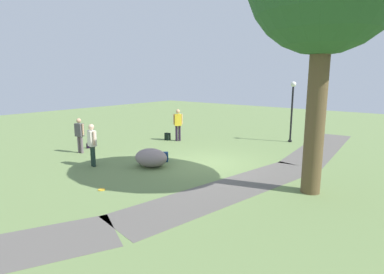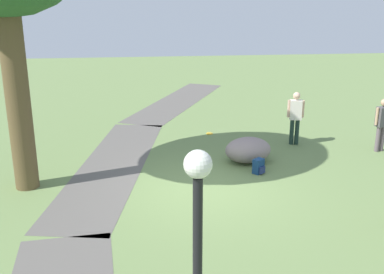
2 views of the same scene
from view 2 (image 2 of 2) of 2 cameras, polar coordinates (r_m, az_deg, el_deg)
The scene contains 9 objects.
ground_plane at distance 11.43m, azimuth 1.07°, elevation -6.36°, with size 48.00×48.00×0.00m, color #688049.
footpath_segment_mid at distance 13.12m, azimuth -9.68°, elevation -3.36°, with size 8.18×3.15×0.01m.
footpath_segment_far at distance 20.39m, azimuth -1.74°, elevation 4.45°, with size 7.95×5.01×0.01m.
lamp_post at distance 4.86m, azimuth 0.68°, elevation -15.25°, with size 0.28×0.28×3.21m.
lawn_boulder at distance 13.11m, azimuth 6.92°, elevation -1.60°, with size 1.28×1.50×0.71m.
woman_with_handbag at distance 14.86m, azimuth 22.38°, elevation 1.78°, with size 0.32×0.51×1.61m.
passerby_on_path at distance 14.71m, azimuth 12.63°, elevation 2.72°, with size 0.32×0.51×1.68m.
backpack_by_boulder at distance 12.40m, azimuth 8.22°, elevation -3.61°, with size 0.35×0.35×0.40m.
frisbee_on_grass at distance 15.70m, azimuth 2.16°, elevation 0.43°, with size 0.22×0.22×0.02m.
Camera 2 is at (-10.35, 1.41, 4.64)m, focal length 43.28 mm.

